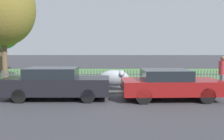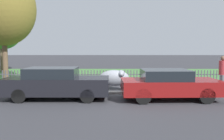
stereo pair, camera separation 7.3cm
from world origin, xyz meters
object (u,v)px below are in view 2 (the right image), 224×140
(parked_car_black_saloon, at_px, (56,83))
(tree_nearest_kerb, at_px, (3,27))
(covered_motorcycle, at_px, (115,78))
(parked_car_navy_estate, at_px, (169,84))
(pedestrian_near_fence, at_px, (223,72))
(tree_behind_motorcycle, at_px, (3,9))

(parked_car_black_saloon, distance_m, tree_nearest_kerb, 15.09)
(parked_car_black_saloon, height_order, covered_motorcycle, parked_car_black_saloon)
(parked_car_navy_estate, relative_size, tree_nearest_kerb, 0.66)
(parked_car_black_saloon, bearing_deg, tree_nearest_kerb, 121.56)
(parked_car_black_saloon, height_order, parked_car_navy_estate, parked_car_black_saloon)
(parked_car_navy_estate, xyz_separation_m, pedestrian_near_fence, (3.13, 1.86, 0.36))
(tree_behind_motorcycle, relative_size, pedestrian_near_fence, 3.90)
(parked_car_navy_estate, xyz_separation_m, covered_motorcycle, (-2.34, 2.43, -0.03))
(parked_car_navy_estate, height_order, pedestrian_near_fence, pedestrian_near_fence)
(parked_car_black_saloon, distance_m, tree_behind_motorcycle, 8.46)
(parked_car_navy_estate, height_order, tree_behind_motorcycle, tree_behind_motorcycle)
(pedestrian_near_fence, bearing_deg, tree_behind_motorcycle, 91.11)
(pedestrian_near_fence, bearing_deg, parked_car_black_saloon, 120.74)
(tree_nearest_kerb, bearing_deg, covered_motorcycle, -44.30)
(tree_behind_motorcycle, xyz_separation_m, pedestrian_near_fence, (12.77, -3.95, -3.74))
(tree_nearest_kerb, bearing_deg, tree_behind_motorcycle, -65.59)
(covered_motorcycle, bearing_deg, pedestrian_near_fence, -4.90)
(tree_nearest_kerb, height_order, tree_behind_motorcycle, tree_behind_motorcycle)
(tree_behind_motorcycle, distance_m, pedestrian_near_fence, 13.88)
(parked_car_black_saloon, relative_size, tree_behind_motorcycle, 0.63)
(covered_motorcycle, bearing_deg, tree_nearest_kerb, 136.83)
(pedestrian_near_fence, bearing_deg, covered_motorcycle, 102.28)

